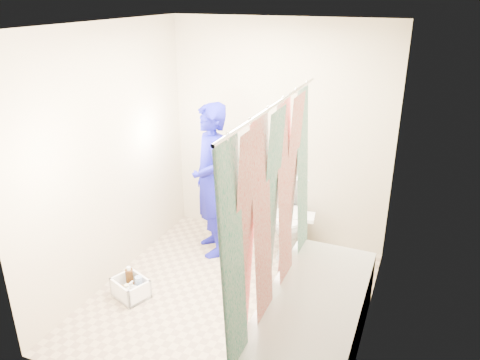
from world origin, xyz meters
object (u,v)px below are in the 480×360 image
at_px(bathtub, 311,326).
at_px(toilet, 293,216).
at_px(plumber, 211,181).
at_px(cleaning_caddy, 131,289).

relative_size(bathtub, toilet, 2.26).
height_order(toilet, plumber, plumber).
distance_m(bathtub, toilet, 1.62).
height_order(bathtub, cleaning_caddy, bathtub).
xyz_separation_m(toilet, cleaning_caddy, (-1.11, -1.42, -0.30)).
bearing_deg(toilet, cleaning_caddy, -137.02).
xyz_separation_m(bathtub, plumber, (-1.38, 1.14, 0.54)).
bearing_deg(cleaning_caddy, bathtub, 18.77).
bearing_deg(bathtub, plumber, 140.40).
height_order(bathtub, toilet, toilet).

